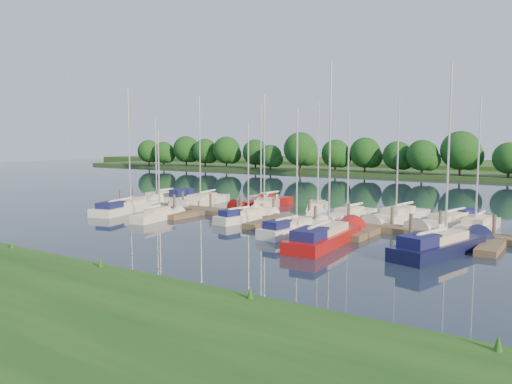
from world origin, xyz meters
The scene contains 22 objects.
ground centered at (0.00, 0.00, 0.00)m, with size 260.00×260.00×0.00m, color #182331.
dock centered at (0.00, 7.31, 0.20)m, with size 40.00×6.00×0.40m.
mooring_pilings centered at (0.00, 8.43, 0.60)m, with size 38.24×2.84×2.00m.
far_shore centered at (0.00, 75.00, 0.30)m, with size 180.00×30.00×0.60m, color #2A471B.
distant_hill centered at (0.00, 100.00, 0.70)m, with size 220.00×40.00×1.40m, color #335223.
treeline centered at (4.13, 62.21, 4.10)m, with size 146.48×10.02×8.21m.
sailboat_n_0 centered at (-17.59, 11.53, 0.28)m, with size 1.79×7.18×9.30m.
motorboat centered at (-15.13, 12.33, 0.37)m, with size 1.59×5.37×1.80m.
sailboat_n_2 centered at (-12.08, 12.14, 0.27)m, with size 3.44×9.03×11.33m.
sailboat_n_3 centered at (-6.19, 14.49, 0.28)m, with size 2.71×8.07×10.30m.
sailboat_n_4 centered at (-3.92, 11.36, 0.34)m, with size 5.12×8.33×11.04m.
sailboat_n_5 centered at (0.62, 13.03, 0.27)m, with size 4.74×7.75×10.18m.
sailboat_n_6 centered at (4.27, 11.49, 0.27)m, with size 2.43×7.08×9.03m.
sailboat_n_7 centered at (8.05, 12.46, 0.28)m, with size 3.05×8.29×10.60m.
sailboat_n_8 centered at (11.97, 12.32, 0.32)m, with size 3.82×8.82×11.06m.
sailboat_n_9 centered at (14.16, 11.02, 0.28)m, with size 2.14×7.75×9.95m.
sailboat_s_0 centered at (-14.63, 4.63, 0.32)m, with size 3.97×9.38×11.70m.
sailboat_s_1 centered at (-8.78, 2.57, 0.28)m, with size 2.04×5.88×7.68m.
sailboat_s_2 centered at (-2.32, 5.93, 0.32)m, with size 2.38×6.44×8.29m.
sailboat_s_3 centered at (3.64, 3.26, 0.32)m, with size 2.24×7.09×9.11m.
sailboat_s_4 centered at (7.00, 1.49, 0.34)m, with size 2.68×9.30×11.81m.
sailboat_s_5 centered at (13.74, 2.64, 0.34)m, with size 3.96×8.88×11.35m.
Camera 1 is at (20.54, -26.77, 6.49)m, focal length 35.00 mm.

